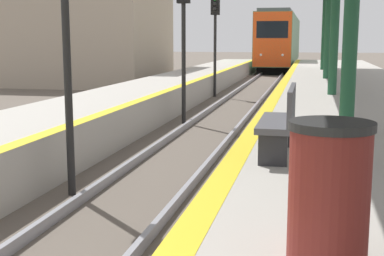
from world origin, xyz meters
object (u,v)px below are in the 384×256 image
Objects in this scene: signal_mid at (183,18)px; bench at (282,120)px; train at (281,41)px; trash_bin at (329,191)px; signal_far at (215,25)px.

bench is (3.21, -7.92, -1.65)m from signal_mid.
train is 39.78m from bench.
bench is at bearing -67.95° from signal_mid.
trash_bin is at bearing -86.39° from train.
trash_bin is (3.71, -11.28, -1.64)m from signal_mid.
train reaches higher than trash_bin.
signal_far is at bearing 102.40° from trash_bin.
signal_far is at bearing 93.09° from signal_mid.
signal_far is 19.22m from trash_bin.
trash_bin is (2.72, -43.07, -0.89)m from train.
train reaches higher than bench.
signal_far is 2.86× the size of bench.
trash_bin is 3.40m from bench.
train is 43.16m from trash_bin.
signal_far is (-0.40, 7.42, 0.00)m from signal_mid.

